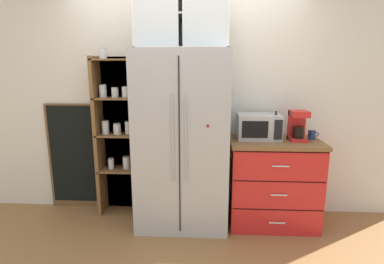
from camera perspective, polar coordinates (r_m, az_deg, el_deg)
name	(u,v)px	position (r m, az deg, el deg)	size (l,w,h in m)	color
ground_plane	(183,222)	(3.45, -1.76, -16.78)	(10.76, 10.76, 0.00)	olive
wall_back_cream	(185,103)	(3.44, -1.32, 5.60)	(5.05, 0.10, 2.55)	silver
refrigerator	(182,140)	(3.13, -1.83, -1.63)	(0.94, 0.68, 1.84)	#ADAFB5
pantry_shelf_column	(119,133)	(3.52, -13.75, -0.10)	(0.51, 0.30, 1.87)	brown
counter_cabinet	(273,182)	(3.37, 15.11, -9.14)	(0.94, 0.60, 0.93)	red
microwave	(258,127)	(3.22, 12.53, 1.03)	(0.44, 0.33, 0.26)	#ADAFB5
coffee_maker	(298,125)	(3.26, 19.46, 1.22)	(0.17, 0.20, 0.31)	red
mug_navy	(312,135)	(3.38, 21.87, -0.49)	(0.11, 0.08, 0.09)	navy
bottle_green	(275,127)	(3.24, 15.55, 0.96)	(0.06, 0.06, 0.29)	#285B33
bottle_cobalt	(275,128)	(3.24, 15.56, 0.74)	(0.06, 0.06, 0.27)	navy
upper_cabinet	(182,16)	(3.13, -1.91, 21.22)	(0.91, 0.32, 0.64)	silver
chalkboard_menu	(74,156)	(3.83, -21.60, -4.33)	(0.60, 0.04, 1.26)	brown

